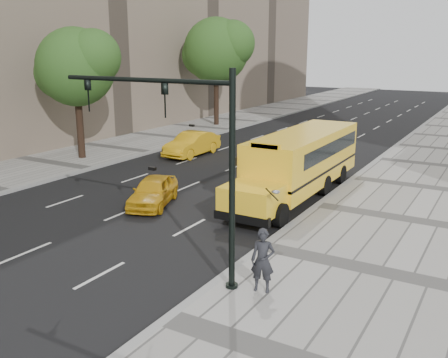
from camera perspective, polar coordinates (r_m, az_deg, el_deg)
The scene contains 11 objects.
ground at distance 25.23m, azimuth -2.29°, elevation -1.18°, with size 140.00×140.00×0.00m, color black.
sidewalk_far at distance 32.32m, azimuth -18.99°, elevation 1.69°, with size 6.00×140.00×0.15m, color #9B9893.
curb_museum at distance 22.68m, azimuth 10.62°, elevation -3.06°, with size 0.30×140.00×0.15m, color gray.
curb_far at distance 30.15m, azimuth -15.23°, elevation 1.09°, with size 0.30×140.00×0.15m, color gray.
tree_b at distance 32.49m, azimuth -16.49°, elevation 12.25°, with size 5.40×4.80×8.21m.
tree_c at distance 45.57m, azimuth -0.79°, elevation 14.53°, with size 6.49×5.77×9.63m.
school_bus at distance 24.31m, azimuth 8.86°, elevation 2.33°, with size 2.96×11.56×3.19m.
taxi_near at distance 22.71m, azimuth -8.11°, elevation -1.38°, with size 1.56×3.88×1.32m, color gold.
taxi_far at distance 33.17m, azimuth -3.68°, elevation 4.02°, with size 1.65×4.72×1.56m, color gold.
pedestrian at distance 14.32m, azimuth 4.45°, elevation -9.26°, with size 0.68×0.45×1.86m, color #212227.
traffic_signal at distance 14.29m, azimuth -3.99°, elevation 3.38°, with size 6.18×0.36×6.40m.
Camera 1 is at (13.09, -20.45, 6.87)m, focal length 40.00 mm.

